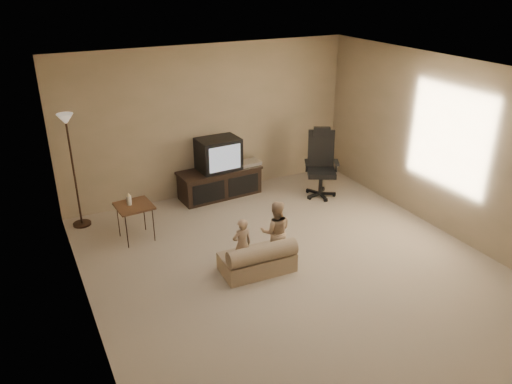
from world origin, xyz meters
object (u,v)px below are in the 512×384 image
side_table (134,206)px  toddler_left (242,245)px  child_sofa (258,259)px  office_chair (321,172)px  toddler_right (276,232)px  floor_lamp (70,146)px  tv_stand (220,173)px

side_table → toddler_left: 1.75m
toddler_left → child_sofa: bearing=137.2°
office_chair → toddler_right: bearing=-110.4°
floor_lamp → side_table: bearing=-51.5°
office_chair → side_table: office_chair is taller
office_chair → floor_lamp: bearing=-162.2°
office_chair → toddler_right: 2.28m
child_sofa → toddler_right: size_ratio=1.10×
side_table → tv_stand: bearing=26.6°
child_sofa → floor_lamp: bearing=129.9°
toddler_right → toddler_left: bearing=24.5°
side_table → floor_lamp: bearing=128.5°
floor_lamp → toddler_left: floor_lamp is taller
floor_lamp → toddler_right: floor_lamp is taller
side_table → toddler_right: toddler_right is taller
child_sofa → toddler_right: toddler_right is taller
side_table → child_sofa: 1.98m
child_sofa → toddler_right: (0.33, 0.16, 0.24)m
tv_stand → floor_lamp: bearing=177.8°
office_chair → toddler_left: office_chair is taller
tv_stand → office_chair: office_chair is taller
tv_stand → side_table: (-1.66, -0.83, 0.09)m
child_sofa → toddler_right: bearing=27.7°
floor_lamp → toddler_right: bearing=-45.9°
office_chair → toddler_right: office_chair is taller
side_table → toddler_right: bearing=-43.1°
floor_lamp → tv_stand: bearing=0.9°
child_sofa → office_chair: bearing=41.8°
floor_lamp → child_sofa: size_ratio=1.84×
child_sofa → toddler_left: toddler_left is taller
toddler_right → child_sofa: bearing=48.0°
tv_stand → office_chair: 1.71m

